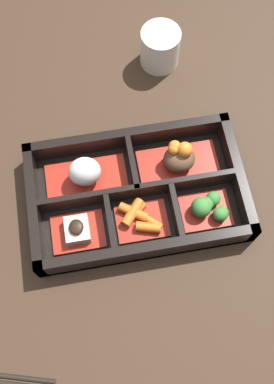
{
  "coord_description": "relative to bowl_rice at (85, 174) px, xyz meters",
  "views": [
    {
      "loc": [
        -0.04,
        -0.24,
        0.66
      ],
      "look_at": [
        0.0,
        0.0,
        0.03
      ],
      "focal_mm": 42.0,
      "sensor_mm": 36.0,
      "label": 1
    }
  ],
  "objects": [
    {
      "name": "ground_plane",
      "position": [
        0.07,
        -0.04,
        -0.03
      ],
      "size": [
        3.0,
        3.0,
        0.0
      ],
      "primitive_type": "plane",
      "color": "#382619"
    },
    {
      "name": "bento_base",
      "position": [
        0.07,
        -0.04,
        -0.03
      ],
      "size": [
        0.32,
        0.2,
        0.01
      ],
      "color": "black",
      "rests_on": "ground_plane"
    },
    {
      "name": "bento_rim",
      "position": [
        0.07,
        -0.04,
        -0.01
      ],
      "size": [
        0.32,
        0.2,
        0.05
      ],
      "color": "black",
      "rests_on": "ground_plane"
    },
    {
      "name": "bowl_rice",
      "position": [
        0.0,
        0.0,
        0.0
      ],
      "size": [
        0.13,
        0.07,
        0.06
      ],
      "color": "maroon",
      "rests_on": "bento_base"
    },
    {
      "name": "bowl_stew",
      "position": [
        0.15,
        0.0,
        -0.0
      ],
      "size": [
        0.13,
        0.07,
        0.06
      ],
      "color": "maroon",
      "rests_on": "bento_base"
    },
    {
      "name": "bowl_tofu",
      "position": [
        -0.02,
        -0.08,
        -0.01
      ],
      "size": [
        0.08,
        0.06,
        0.03
      ],
      "color": "maroon",
      "rests_on": "bento_base"
    },
    {
      "name": "bowl_carrots",
      "position": [
        0.07,
        -0.08,
        -0.01
      ],
      "size": [
        0.08,
        0.06,
        0.02
      ],
      "color": "maroon",
      "rests_on": "bento_base"
    },
    {
      "name": "bowl_greens",
      "position": [
        0.17,
        -0.08,
        -0.01
      ],
      "size": [
        0.08,
        0.06,
        0.04
      ],
      "color": "maroon",
      "rests_on": "bento_base"
    },
    {
      "name": "tea_cup",
      "position": [
        0.16,
        0.21,
        0.0
      ],
      "size": [
        0.07,
        0.07,
        0.07
      ],
      "color": "beige",
      "rests_on": "ground_plane"
    }
  ]
}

